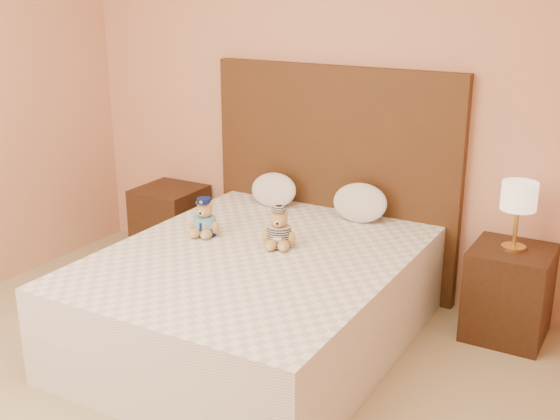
% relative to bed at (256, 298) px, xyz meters
% --- Properties ---
extents(room_walls, '(4.04, 4.52, 2.72)m').
position_rel_bed_xyz_m(room_walls, '(0.00, -0.74, 1.53)').
color(room_walls, tan).
rests_on(room_walls, ground).
extents(bed, '(1.60, 2.00, 0.55)m').
position_rel_bed_xyz_m(bed, '(0.00, 0.00, 0.00)').
color(bed, white).
rests_on(bed, ground).
extents(headboard, '(1.75, 0.08, 1.50)m').
position_rel_bed_xyz_m(headboard, '(0.00, 1.01, 0.47)').
color(headboard, '#482915').
rests_on(headboard, ground).
extents(nightstand_left, '(0.45, 0.45, 0.55)m').
position_rel_bed_xyz_m(nightstand_left, '(-1.25, 0.80, -0.00)').
color(nightstand_left, '#391E12').
rests_on(nightstand_left, ground).
extents(nightstand_right, '(0.45, 0.45, 0.55)m').
position_rel_bed_xyz_m(nightstand_right, '(1.25, 0.80, -0.00)').
color(nightstand_right, '#391E12').
rests_on(nightstand_right, ground).
extents(lamp, '(0.20, 0.20, 0.40)m').
position_rel_bed_xyz_m(lamp, '(1.25, 0.80, 0.57)').
color(lamp, gold).
rests_on(lamp, nightstand_right).
extents(teddy_police, '(0.23, 0.23, 0.23)m').
position_rel_bed_xyz_m(teddy_police, '(-0.43, 0.11, 0.39)').
color(teddy_police, '#AB8442').
rests_on(teddy_police, bed).
extents(teddy_prisoner, '(0.26, 0.26, 0.23)m').
position_rel_bed_xyz_m(teddy_prisoner, '(0.06, 0.16, 0.39)').
color(teddy_prisoner, '#AB8442').
rests_on(teddy_prisoner, bed).
extents(pillow_left, '(0.34, 0.22, 0.24)m').
position_rel_bed_xyz_m(pillow_left, '(-0.36, 0.83, 0.40)').
color(pillow_left, white).
rests_on(pillow_left, bed).
extents(pillow_right, '(0.37, 0.24, 0.26)m').
position_rel_bed_xyz_m(pillow_right, '(0.27, 0.83, 0.40)').
color(pillow_right, white).
rests_on(pillow_right, bed).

